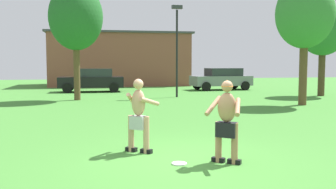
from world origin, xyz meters
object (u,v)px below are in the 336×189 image
tree_right_field (76,17)px  lamp_post (177,40)px  player_in_gray (139,114)px  tree_behind_players (305,15)px  tree_left_field (323,30)px  frisbee (179,164)px  player_with_cap (227,118)px  car_gray_far_end (222,79)px  car_black_mid_lot (92,80)px

tree_right_field → lamp_post: bearing=7.2°
player_in_gray → tree_behind_players: bearing=43.0°
tree_left_field → frisbee: bearing=-130.9°
player_with_cap → tree_left_field: (10.82, 13.66, 2.98)m
tree_left_field → tree_behind_players: size_ratio=0.94×
tree_left_field → car_gray_far_end: bearing=124.2°
car_black_mid_lot → car_gray_far_end: same height
player_with_cap → lamp_post: 14.82m
frisbee → tree_behind_players: 12.83m
car_black_mid_lot → lamp_post: 7.39m
lamp_post → player_with_cap: bearing=-98.6°
player_in_gray → lamp_post: 13.95m
tree_right_field → tree_behind_players: (10.39, -4.50, -0.16)m
lamp_post → car_gray_far_end: bearing=49.5°
player_with_cap → tree_right_field: bearing=103.7°
player_in_gray → frisbee: 1.56m
car_gray_far_end → tree_behind_players: (0.35, -10.47, 3.33)m
car_gray_far_end → car_black_mid_lot: bearing=-178.9°
car_black_mid_lot → tree_left_field: size_ratio=0.80×
frisbee → tree_left_field: tree_left_field is taller
player_with_cap → tree_right_field: (-3.35, 13.76, 3.43)m
player_in_gray → frisbee: bearing=-60.6°
lamp_post → tree_right_field: tree_right_field is taller
car_gray_far_end → tree_right_field: (-10.04, -5.97, 3.49)m
car_black_mid_lot → lamp_post: size_ratio=0.83×
player_with_cap → car_gray_far_end: size_ratio=0.37×
player_with_cap → car_gray_far_end: (6.69, 19.73, -0.06)m
tree_behind_players → car_black_mid_lot: bearing=133.1°
player_with_cap → frisbee: bearing=174.2°
frisbee → car_black_mid_lot: car_black_mid_lot is taller
car_black_mid_lot → frisbee: bearing=-85.1°
frisbee → tree_behind_players: (7.96, 9.17, 4.14)m
frisbee → car_gray_far_end: bearing=68.8°
player_in_gray → tree_right_field: bearing=98.1°
player_in_gray → car_black_mid_lot: bearing=93.2°
car_black_mid_lot → tree_behind_players: 14.48m
tree_right_field → tree_behind_players: tree_right_field is taller
car_gray_far_end → tree_behind_players: size_ratio=0.77×
player_with_cap → frisbee: (-0.92, 0.09, -0.87)m
tree_behind_players → player_with_cap: bearing=-127.2°
car_gray_far_end → lamp_post: size_ratio=0.85×
player_with_cap → tree_behind_players: 12.08m
player_with_cap → lamp_post: bearing=81.4°
tree_left_field → lamp_post: bearing=174.7°
lamp_post → tree_behind_players: 7.17m
player_in_gray → car_gray_far_end: player_in_gray is taller
frisbee → player_in_gray: bearing=119.4°
tree_left_field → player_with_cap: bearing=-128.4°
player_with_cap → tree_right_field: size_ratio=0.27×
car_black_mid_lot → lamp_post: (4.79, -5.09, 2.41)m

